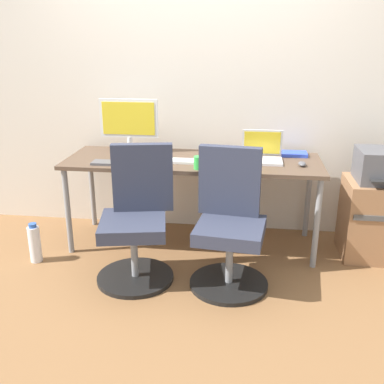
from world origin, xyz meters
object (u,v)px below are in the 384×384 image
at_px(office_chair_left, 137,221).
at_px(office_chair_right, 230,225).
at_px(printer, 384,166).
at_px(open_laptop, 262,153).
at_px(desktop_monitor, 129,121).
at_px(side_cabinet, 376,219).
at_px(water_bottle_on_floor, 35,243).
at_px(coffee_mug, 199,163).

height_order(office_chair_left, office_chair_right, same).
bearing_deg(printer, open_laptop, 175.79).
bearing_deg(desktop_monitor, side_cabinet, -6.08).
distance_m(side_cabinet, desktop_monitor, 2.09).
xyz_separation_m(water_bottle_on_floor, coffee_mug, (1.23, 0.21, 0.62)).
xyz_separation_m(desktop_monitor, coffee_mug, (0.63, -0.44, -0.20)).
xyz_separation_m(desktop_monitor, open_laptop, (1.08, -0.15, -0.19)).
xyz_separation_m(office_chair_left, coffee_mug, (0.40, 0.31, 0.34)).
bearing_deg(coffee_mug, open_laptop, 33.00).
relative_size(office_chair_left, water_bottle_on_floor, 3.03).
bearing_deg(desktop_monitor, coffee_mug, -34.91).
distance_m(desktop_monitor, coffee_mug, 0.79).
relative_size(office_chair_right, open_laptop, 3.03).
distance_m(office_chair_left, water_bottle_on_floor, 0.88).
relative_size(desktop_monitor, open_laptop, 1.55).
bearing_deg(office_chair_right, printer, 26.25).
relative_size(side_cabinet, water_bottle_on_floor, 1.96).
distance_m(desktop_monitor, open_laptop, 1.11).
height_order(office_chair_left, printer, office_chair_left).
bearing_deg(office_chair_right, water_bottle_on_floor, 175.88).
distance_m(office_chair_left, printer, 1.85).
relative_size(water_bottle_on_floor, coffee_mug, 3.37).
relative_size(water_bottle_on_floor, open_laptop, 1.00).
relative_size(side_cabinet, open_laptop, 1.96).
height_order(office_chair_left, side_cabinet, office_chair_left).
bearing_deg(office_chair_left, water_bottle_on_floor, 172.67).
bearing_deg(open_laptop, printer, -4.21).
xyz_separation_m(water_bottle_on_floor, desktop_monitor, (0.60, 0.65, 0.82)).
bearing_deg(office_chair_right, side_cabinet, 26.29).
bearing_deg(printer, desktop_monitor, 173.90).
relative_size(water_bottle_on_floor, desktop_monitor, 0.65).
bearing_deg(coffee_mug, office_chair_left, -141.64).
xyz_separation_m(printer, open_laptop, (-0.89, 0.07, 0.05)).
xyz_separation_m(office_chair_left, printer, (1.74, 0.54, 0.30)).
height_order(water_bottle_on_floor, open_laptop, open_laptop).
bearing_deg(side_cabinet, office_chair_right, -153.71).
distance_m(office_chair_right, water_bottle_on_floor, 1.50).
distance_m(water_bottle_on_floor, open_laptop, 1.86).
height_order(side_cabinet, printer, printer).
bearing_deg(office_chair_right, desktop_monitor, 139.22).
distance_m(printer, desktop_monitor, 2.00).
relative_size(office_chair_left, office_chair_right, 1.00).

